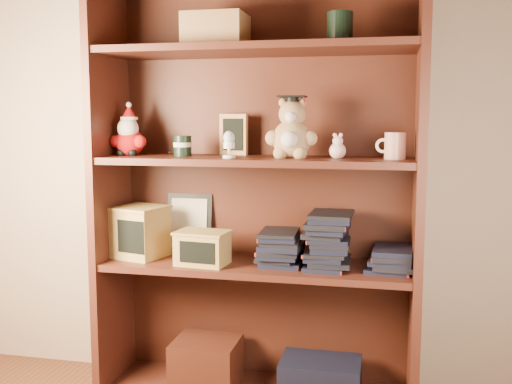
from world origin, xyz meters
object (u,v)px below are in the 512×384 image
Objects in this scene: grad_teddy_bear at (292,134)px; treats_box at (140,231)px; bookcase at (258,201)px; teacher_mug at (395,146)px.

grad_teddy_bear reaches higher than treats_box.
bookcase reaches higher than grad_teddy_bear.
grad_teddy_bear is 1.03× the size of treats_box.
bookcase is 7.13× the size of treats_box.
teacher_mug is (0.50, -0.05, 0.22)m from bookcase.
teacher_mug is (0.36, 0.01, -0.04)m from grad_teddy_bear.
grad_teddy_bear is at bearing -22.82° from bookcase.
treats_box is at bearing -179.95° from teacher_mug.
grad_teddy_bear is 0.37m from teacher_mug.
grad_teddy_bear is at bearing -0.58° from treats_box.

